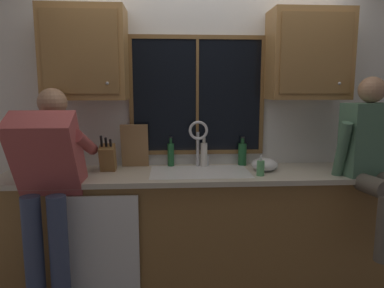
# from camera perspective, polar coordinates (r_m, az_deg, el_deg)

# --- Properties ---
(back_wall) EXTENTS (5.66, 0.12, 2.55)m
(back_wall) POSITION_cam_1_polar(r_m,az_deg,el_deg) (3.20, 2.18, 3.24)
(back_wall) COLOR silver
(back_wall) RESTS_ON floor
(window_glass) EXTENTS (1.10, 0.02, 0.95)m
(window_glass) POSITION_cam_1_polar(r_m,az_deg,el_deg) (3.11, 0.84, 7.68)
(window_glass) COLOR black
(window_frame_top) EXTENTS (1.17, 0.02, 0.04)m
(window_frame_top) POSITION_cam_1_polar(r_m,az_deg,el_deg) (3.13, 0.88, 16.72)
(window_frame_top) COLOR brown
(window_frame_bottom) EXTENTS (1.17, 0.02, 0.04)m
(window_frame_bottom) POSITION_cam_1_polar(r_m,az_deg,el_deg) (3.15, 0.84, -1.30)
(window_frame_bottom) COLOR brown
(window_frame_left) EXTENTS (0.03, 0.02, 0.95)m
(window_frame_left) POSITION_cam_1_polar(r_m,az_deg,el_deg) (3.11, -9.71, 7.56)
(window_frame_left) COLOR brown
(window_frame_right) EXTENTS (0.03, 0.02, 0.95)m
(window_frame_right) POSITION_cam_1_polar(r_m,az_deg,el_deg) (3.20, 11.13, 7.55)
(window_frame_right) COLOR brown
(window_mullion_center) EXTENTS (0.02, 0.02, 0.95)m
(window_mullion_center) POSITION_cam_1_polar(r_m,az_deg,el_deg) (3.10, 0.86, 7.68)
(window_mullion_center) COLOR brown
(lower_cabinet_run) EXTENTS (3.26, 0.58, 0.88)m
(lower_cabinet_run) POSITION_cam_1_polar(r_m,az_deg,el_deg) (3.07, 2.76, -13.16)
(lower_cabinet_run) COLOR olive
(lower_cabinet_run) RESTS_ON floor
(countertop) EXTENTS (3.32, 0.62, 0.04)m
(countertop) POSITION_cam_1_polar(r_m,az_deg,el_deg) (2.91, 2.87, -4.88)
(countertop) COLOR beige
(countertop) RESTS_ON lower_cabinet_run
(dishwasher_front) EXTENTS (0.60, 0.02, 0.74)m
(dishwasher_front) POSITION_cam_1_polar(r_m,az_deg,el_deg) (2.80, -14.79, -15.30)
(dishwasher_front) COLOR white
(upper_cabinet_left) EXTENTS (0.65, 0.36, 0.72)m
(upper_cabinet_left) POSITION_cam_1_polar(r_m,az_deg,el_deg) (3.03, -16.71, 13.62)
(upper_cabinet_left) COLOR #9E703D
(upper_cabinet_right) EXTENTS (0.65, 0.36, 0.72)m
(upper_cabinet_right) POSITION_cam_1_polar(r_m,az_deg,el_deg) (3.17, 18.09, 13.34)
(upper_cabinet_right) COLOR #9E703D
(sink) EXTENTS (0.80, 0.46, 0.21)m
(sink) POSITION_cam_1_polar(r_m,az_deg,el_deg) (2.93, 1.26, -6.34)
(sink) COLOR silver
(sink) RESTS_ON lower_cabinet_run
(faucet) EXTENTS (0.18, 0.09, 0.40)m
(faucet) POSITION_cam_1_polar(r_m,az_deg,el_deg) (3.03, 1.14, 0.98)
(faucet) COLOR silver
(faucet) RESTS_ON countertop
(person_standing) EXTENTS (0.53, 0.67, 1.59)m
(person_standing) POSITION_cam_1_polar(r_m,az_deg,el_deg) (2.69, -22.00, -5.06)
(person_standing) COLOR #384260
(person_standing) RESTS_ON floor
(person_sitting_on_counter) EXTENTS (0.54, 0.63, 1.26)m
(person_sitting_on_counter) POSITION_cam_1_polar(r_m,az_deg,el_deg) (3.01, 27.12, -1.42)
(person_sitting_on_counter) COLOR #595147
(person_sitting_on_counter) RESTS_ON countertop
(knife_block) EXTENTS (0.12, 0.18, 0.32)m
(knife_block) POSITION_cam_1_polar(r_m,az_deg,el_deg) (2.98, -13.32, -2.21)
(knife_block) COLOR brown
(knife_block) RESTS_ON countertop
(cutting_board) EXTENTS (0.23, 0.10, 0.37)m
(cutting_board) POSITION_cam_1_polar(r_m,az_deg,el_deg) (3.08, -9.14, -0.31)
(cutting_board) COLOR #997047
(cutting_board) RESTS_ON countertop
(mixing_bowl) EXTENTS (0.22, 0.22, 0.11)m
(mixing_bowl) POSITION_cam_1_polar(r_m,az_deg,el_deg) (3.00, 11.54, -3.26)
(mixing_bowl) COLOR silver
(mixing_bowl) RESTS_ON countertop
(soap_dispenser) EXTENTS (0.06, 0.07, 0.16)m
(soap_dispenser) POSITION_cam_1_polar(r_m,az_deg,el_deg) (2.82, 10.90, -3.73)
(soap_dispenser) COLOR #59A566
(soap_dispenser) RESTS_ON countertop
(bottle_green_glass) EXTENTS (0.06, 0.06, 0.27)m
(bottle_green_glass) POSITION_cam_1_polar(r_m,az_deg,el_deg) (3.08, 1.92, -1.59)
(bottle_green_glass) COLOR silver
(bottle_green_glass) RESTS_ON countertop
(bottle_tall_clear) EXTENTS (0.06, 0.06, 0.26)m
(bottle_tall_clear) POSITION_cam_1_polar(r_m,az_deg,el_deg) (3.10, -3.41, -1.61)
(bottle_tall_clear) COLOR #1E592D
(bottle_tall_clear) RESTS_ON countertop
(bottle_amber_small) EXTENTS (0.07, 0.07, 0.25)m
(bottle_amber_small) POSITION_cam_1_polar(r_m,az_deg,el_deg) (3.17, 8.04, -1.51)
(bottle_amber_small) COLOR #1E592D
(bottle_amber_small) RESTS_ON countertop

